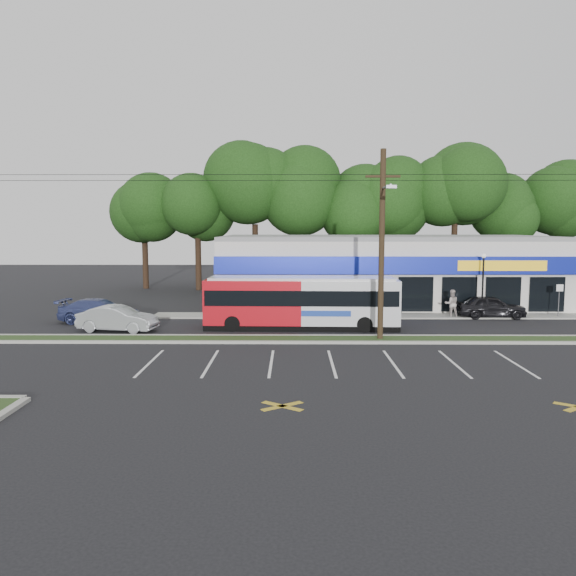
{
  "coord_description": "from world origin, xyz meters",
  "views": [
    {
      "loc": [
        -1.65,
        -28.36,
        6.04
      ],
      "look_at": [
        -1.93,
        5.0,
        2.37
      ],
      "focal_mm": 35.0,
      "sensor_mm": 36.0,
      "label": 1
    }
  ],
  "objects_px": {
    "metrobus": "(302,301)",
    "lamp_post": "(483,277)",
    "sign_post": "(559,295)",
    "car_silver": "(118,319)",
    "pedestrian_b": "(452,304)",
    "car_blue": "(100,311)",
    "pedestrian_a": "(389,310)",
    "car_dark": "(491,307)",
    "utility_pole": "(379,238)"
  },
  "relations": [
    {
      "from": "metrobus",
      "to": "lamp_post",
      "type": "bearing_deg",
      "value": 21.14
    },
    {
      "from": "sign_post",
      "to": "car_silver",
      "type": "bearing_deg",
      "value": -169.64
    },
    {
      "from": "sign_post",
      "to": "pedestrian_b",
      "type": "xyz_separation_m",
      "value": [
        -7.12,
        -0.07,
        -0.62
      ]
    },
    {
      "from": "car_blue",
      "to": "pedestrian_b",
      "type": "height_order",
      "value": "pedestrian_b"
    },
    {
      "from": "sign_post",
      "to": "car_blue",
      "type": "xyz_separation_m",
      "value": [
        -29.74,
        -2.21,
        -0.8
      ]
    },
    {
      "from": "sign_post",
      "to": "car_blue",
      "type": "relative_size",
      "value": 0.43
    },
    {
      "from": "sign_post",
      "to": "pedestrian_a",
      "type": "distance_m",
      "value": 11.86
    },
    {
      "from": "car_silver",
      "to": "car_blue",
      "type": "height_order",
      "value": "car_blue"
    },
    {
      "from": "lamp_post",
      "to": "car_blue",
      "type": "xyz_separation_m",
      "value": [
        -24.74,
        -2.44,
        -1.92
      ]
    },
    {
      "from": "sign_post",
      "to": "car_dark",
      "type": "xyz_separation_m",
      "value": [
        -4.5,
        -0.07,
        -0.8
      ]
    },
    {
      "from": "lamp_post",
      "to": "pedestrian_b",
      "type": "height_order",
      "value": "lamp_post"
    },
    {
      "from": "pedestrian_b",
      "to": "utility_pole",
      "type": "bearing_deg",
      "value": 51.48
    },
    {
      "from": "pedestrian_a",
      "to": "pedestrian_b",
      "type": "xyz_separation_m",
      "value": [
        4.52,
        2.11,
        0.1
      ]
    },
    {
      "from": "utility_pole",
      "to": "pedestrian_a",
      "type": "relative_size",
      "value": 29.63
    },
    {
      "from": "metrobus",
      "to": "car_silver",
      "type": "distance_m",
      "value": 10.72
    },
    {
      "from": "pedestrian_a",
      "to": "pedestrian_b",
      "type": "relative_size",
      "value": 0.9
    },
    {
      "from": "car_blue",
      "to": "pedestrian_a",
      "type": "relative_size",
      "value": 3.07
    },
    {
      "from": "car_silver",
      "to": "pedestrian_a",
      "type": "xyz_separation_m",
      "value": [
        16.12,
        2.89,
        0.1
      ]
    },
    {
      "from": "metrobus",
      "to": "car_silver",
      "type": "xyz_separation_m",
      "value": [
        -10.64,
        -1.0,
        -0.88
      ]
    },
    {
      "from": "sign_post",
      "to": "car_silver",
      "type": "distance_m",
      "value": 28.23
    },
    {
      "from": "sign_post",
      "to": "car_dark",
      "type": "distance_m",
      "value": 4.58
    },
    {
      "from": "metrobus",
      "to": "car_silver",
      "type": "relative_size",
      "value": 2.54
    },
    {
      "from": "pedestrian_a",
      "to": "pedestrian_b",
      "type": "height_order",
      "value": "pedestrian_b"
    },
    {
      "from": "lamp_post",
      "to": "pedestrian_a",
      "type": "xyz_separation_m",
      "value": [
        -6.64,
        -2.41,
        -1.83
      ]
    },
    {
      "from": "lamp_post",
      "to": "car_silver",
      "type": "xyz_separation_m",
      "value": [
        -22.75,
        -5.3,
        -1.93
      ]
    },
    {
      "from": "pedestrian_b",
      "to": "car_blue",
      "type": "bearing_deg",
      "value": 5.5
    },
    {
      "from": "car_blue",
      "to": "pedestrian_b",
      "type": "xyz_separation_m",
      "value": [
        22.62,
        2.14,
        0.19
      ]
    },
    {
      "from": "car_silver",
      "to": "pedestrian_a",
      "type": "relative_size",
      "value": 2.68
    },
    {
      "from": "car_silver",
      "to": "pedestrian_a",
      "type": "bearing_deg",
      "value": -70.75
    },
    {
      "from": "car_blue",
      "to": "metrobus",
      "type": "bearing_deg",
      "value": -93.32
    },
    {
      "from": "car_dark",
      "to": "pedestrian_b",
      "type": "bearing_deg",
      "value": 92.55
    },
    {
      "from": "sign_post",
      "to": "pedestrian_b",
      "type": "bearing_deg",
      "value": -179.4
    },
    {
      "from": "lamp_post",
      "to": "pedestrian_b",
      "type": "bearing_deg",
      "value": -171.93
    },
    {
      "from": "car_dark",
      "to": "car_blue",
      "type": "height_order",
      "value": "car_dark"
    },
    {
      "from": "lamp_post",
      "to": "car_dark",
      "type": "distance_m",
      "value": 2.0
    },
    {
      "from": "utility_pole",
      "to": "car_blue",
      "type": "bearing_deg",
      "value": 161.83
    },
    {
      "from": "car_blue",
      "to": "pedestrian_a",
      "type": "distance_m",
      "value": 18.1
    },
    {
      "from": "car_blue",
      "to": "utility_pole",
      "type": "bearing_deg",
      "value": -103.09
    },
    {
      "from": "pedestrian_b",
      "to": "car_silver",
      "type": "bearing_deg",
      "value": 13.73
    },
    {
      "from": "sign_post",
      "to": "car_silver",
      "type": "height_order",
      "value": "sign_post"
    },
    {
      "from": "car_dark",
      "to": "pedestrian_a",
      "type": "xyz_separation_m",
      "value": [
        -7.13,
        -2.11,
        0.09
      ]
    },
    {
      "from": "utility_pole",
      "to": "pedestrian_a",
      "type": "distance_m",
      "value": 7.28
    },
    {
      "from": "pedestrian_a",
      "to": "metrobus",
      "type": "bearing_deg",
      "value": 0.61
    },
    {
      "from": "utility_pole",
      "to": "car_blue",
      "type": "distance_m",
      "value": 18.05
    },
    {
      "from": "car_silver",
      "to": "pedestrian_a",
      "type": "height_order",
      "value": "pedestrian_a"
    },
    {
      "from": "utility_pole",
      "to": "car_dark",
      "type": "xyz_separation_m",
      "value": [
        8.66,
        7.57,
        -4.66
      ]
    },
    {
      "from": "utility_pole",
      "to": "metrobus",
      "type": "bearing_deg",
      "value": 137.86
    },
    {
      "from": "car_blue",
      "to": "pedestrian_a",
      "type": "xyz_separation_m",
      "value": [
        18.1,
        0.02,
        0.09
      ]
    },
    {
      "from": "car_dark",
      "to": "pedestrian_a",
      "type": "height_order",
      "value": "pedestrian_a"
    },
    {
      "from": "metrobus",
      "to": "pedestrian_a",
      "type": "relative_size",
      "value": 6.8
    }
  ]
}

